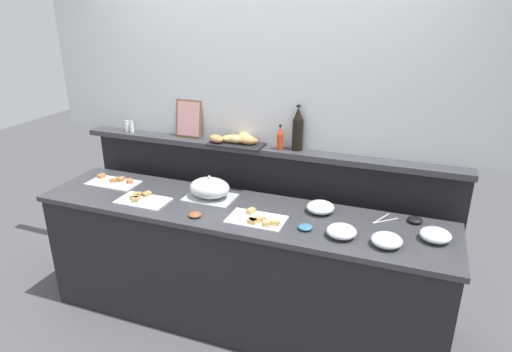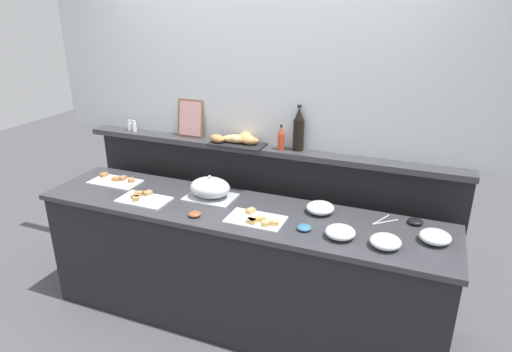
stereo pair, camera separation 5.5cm
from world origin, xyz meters
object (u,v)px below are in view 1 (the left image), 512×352
object	(u,v)px
serving_tongs	(383,220)
salt_shaker	(127,126)
sandwich_platter_front	(142,200)
condiment_bowl_red	(305,227)
glass_bowl_small	(435,235)
wine_bottle_dark	(298,130)
glass_bowl_large	(320,208)
hot_sauce_bottle	(280,139)
framed_picture	(189,119)
serving_cloche	(210,189)
glass_bowl_medium	(387,241)
sandwich_platter_side	(257,219)
sandwich_platter_rear	(114,182)
condiment_bowl_teal	(195,215)
pepper_shaker	(132,127)
glass_bowl_extra	(341,232)
bread_basket	(238,140)
condiment_bowl_cream	(415,220)

from	to	relation	value
serving_tongs	salt_shaker	bearing A→B (deg)	173.26
sandwich_platter_front	condiment_bowl_red	distance (m)	1.15
glass_bowl_small	wine_bottle_dark	world-z (taller)	wine_bottle_dark
glass_bowl_large	condiment_bowl_red	xyz separation A→B (m)	(-0.03, -0.26, -0.02)
salt_shaker	serving_tongs	bearing A→B (deg)	-6.74
sandwich_platter_front	serving_tongs	bearing A→B (deg)	10.18
glass_bowl_small	hot_sauce_bottle	distance (m)	1.18
salt_shaker	framed_picture	world-z (taller)	framed_picture
serving_cloche	glass_bowl_medium	world-z (taller)	serving_cloche
sandwich_platter_side	sandwich_platter_rear	bearing A→B (deg)	170.93
condiment_bowl_teal	pepper_shaker	xyz separation A→B (m)	(-0.86, 0.60, 0.34)
sandwich_platter_side	glass_bowl_large	size ratio (longest dim) A/B	1.99
sandwich_platter_rear	serving_cloche	size ratio (longest dim) A/B	1.11
glass_bowl_small	serving_tongs	world-z (taller)	glass_bowl_small
glass_bowl_extra	sandwich_platter_front	bearing A→B (deg)	179.58
pepper_shaker	framed_picture	world-z (taller)	framed_picture
glass_bowl_medium	pepper_shaker	world-z (taller)	pepper_shaker
glass_bowl_extra	bread_basket	distance (m)	1.06
glass_bowl_small	condiment_bowl_red	xyz separation A→B (m)	(-0.72, -0.13, -0.02)
salt_shaker	bread_basket	xyz separation A→B (m)	(0.96, -0.01, -0.01)
framed_picture	condiment_bowl_teal	bearing A→B (deg)	-60.04
serving_cloche	condiment_bowl_red	size ratio (longest dim) A/B	3.84
sandwich_platter_rear	glass_bowl_extra	world-z (taller)	glass_bowl_extra
serving_cloche	framed_picture	size ratio (longest dim) A/B	1.20
serving_cloche	bread_basket	size ratio (longest dim) A/B	0.82
sandwich_platter_rear	wine_bottle_dark	bearing A→B (deg)	15.05
sandwich_platter_side	pepper_shaker	bearing A→B (deg)	157.43
glass_bowl_large	wine_bottle_dark	bearing A→B (deg)	130.79
condiment_bowl_cream	wine_bottle_dark	xyz separation A→B (m)	(-0.83, 0.22, 0.43)
wine_bottle_dark	pepper_shaker	size ratio (longest dim) A/B	3.63
glass_bowl_small	glass_bowl_extra	size ratio (longest dim) A/B	1.00
glass_bowl_medium	condiment_bowl_cream	world-z (taller)	glass_bowl_medium
glass_bowl_medium	pepper_shaker	xyz separation A→B (m)	(-2.03, 0.54, 0.32)
glass_bowl_small	pepper_shaker	distance (m)	2.34
serving_tongs	salt_shaker	world-z (taller)	salt_shaker
bread_basket	condiment_bowl_red	bearing A→B (deg)	-38.54
sandwich_platter_rear	serving_tongs	bearing A→B (deg)	2.55
condiment_bowl_red	bread_basket	size ratio (longest dim) A/B	0.21
sandwich_platter_rear	condiment_bowl_cream	distance (m)	2.14
sandwich_platter_side	glass_bowl_medium	distance (m)	0.78
sandwich_platter_side	glass_bowl_extra	xyz separation A→B (m)	(0.52, -0.01, 0.02)
pepper_shaker	serving_tongs	bearing A→B (deg)	-6.89
framed_picture	glass_bowl_extra	bearing A→B (deg)	-23.92
serving_cloche	condiment_bowl_red	distance (m)	0.76
sandwich_platter_front	pepper_shaker	xyz separation A→B (m)	(-0.41, 0.52, 0.34)
glass_bowl_extra	condiment_bowl_cream	distance (m)	0.52
sandwich_platter_rear	framed_picture	size ratio (longest dim) A/B	1.33
sandwich_platter_rear	condiment_bowl_cream	world-z (taller)	sandwich_platter_rear
glass_bowl_medium	glass_bowl_small	size ratio (longest dim) A/B	0.99
glass_bowl_large	pepper_shaker	world-z (taller)	pepper_shaker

